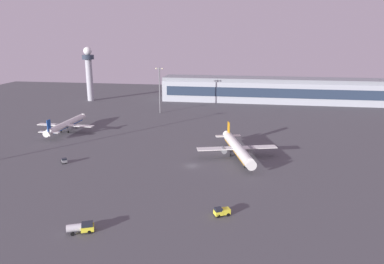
{
  "coord_description": "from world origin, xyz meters",
  "views": [
    {
      "loc": [
        19.97,
        -124.18,
        46.17
      ],
      "look_at": [
        -5.17,
        31.54,
        4.0
      ],
      "focal_mm": 34.92,
      "sensor_mm": 36.0,
      "label": 1
    }
  ],
  "objects_px": {
    "airplane_terminal_side": "(237,148)",
    "apron_light_west": "(160,87)",
    "fuel_truck": "(81,227)",
    "pushback_tug": "(64,161)",
    "maintenance_van": "(222,211)",
    "airplane_far_stand": "(66,125)",
    "control_tower": "(89,70)"
  },
  "relations": [
    {
      "from": "fuel_truck",
      "to": "maintenance_van",
      "type": "distance_m",
      "value": 35.09
    },
    {
      "from": "pushback_tug",
      "to": "apron_light_west",
      "type": "xyz_separation_m",
      "value": [
        13.33,
        91.22,
        14.13
      ]
    },
    {
      "from": "airplane_terminal_side",
      "to": "maintenance_van",
      "type": "distance_m",
      "value": 47.66
    },
    {
      "from": "fuel_truck",
      "to": "apron_light_west",
      "type": "distance_m",
      "value": 137.42
    },
    {
      "from": "fuel_truck",
      "to": "apron_light_west",
      "type": "height_order",
      "value": "apron_light_west"
    },
    {
      "from": "control_tower",
      "to": "maintenance_van",
      "type": "xyz_separation_m",
      "value": [
        104.64,
        -155.28,
        -20.13
      ]
    },
    {
      "from": "fuel_truck",
      "to": "pushback_tug",
      "type": "height_order",
      "value": "fuel_truck"
    },
    {
      "from": "control_tower",
      "to": "airplane_far_stand",
      "type": "xyz_separation_m",
      "value": [
        23.89,
        -82.4,
        -17.83
      ]
    },
    {
      "from": "pushback_tug",
      "to": "airplane_terminal_side",
      "type": "bearing_deg",
      "value": 158.24
    },
    {
      "from": "airplane_far_stand",
      "to": "maintenance_van",
      "type": "relative_size",
      "value": 7.82
    },
    {
      "from": "control_tower",
      "to": "fuel_truck",
      "type": "xyz_separation_m",
      "value": [
        72.38,
        -169.08,
        -19.94
      ]
    },
    {
      "from": "airplane_terminal_side",
      "to": "apron_light_west",
      "type": "distance_m",
      "value": 89.74
    },
    {
      "from": "airplane_terminal_side",
      "to": "apron_light_west",
      "type": "relative_size",
      "value": 1.45
    },
    {
      "from": "fuel_truck",
      "to": "maintenance_van",
      "type": "relative_size",
      "value": 1.45
    },
    {
      "from": "control_tower",
      "to": "fuel_truck",
      "type": "height_order",
      "value": "control_tower"
    },
    {
      "from": "control_tower",
      "to": "pushback_tug",
      "type": "height_order",
      "value": "control_tower"
    },
    {
      "from": "pushback_tug",
      "to": "apron_light_west",
      "type": "distance_m",
      "value": 93.27
    },
    {
      "from": "airplane_terminal_side",
      "to": "maintenance_van",
      "type": "relative_size",
      "value": 8.47
    },
    {
      "from": "airplane_far_stand",
      "to": "fuel_truck",
      "type": "height_order",
      "value": "airplane_far_stand"
    },
    {
      "from": "pushback_tug",
      "to": "fuel_truck",
      "type": "bearing_deg",
      "value": 84.94
    },
    {
      "from": "airplane_far_stand",
      "to": "apron_light_west",
      "type": "bearing_deg",
      "value": 56.1
    },
    {
      "from": "airplane_far_stand",
      "to": "maintenance_van",
      "type": "bearing_deg",
      "value": -41.25
    },
    {
      "from": "airplane_terminal_side",
      "to": "maintenance_van",
      "type": "bearing_deg",
      "value": 71.59
    },
    {
      "from": "airplane_terminal_side",
      "to": "airplane_far_stand",
      "type": "height_order",
      "value": "airplane_terminal_side"
    },
    {
      "from": "airplane_far_stand",
      "to": "apron_light_west",
      "type": "relative_size",
      "value": 1.34
    },
    {
      "from": "pushback_tug",
      "to": "maintenance_van",
      "type": "bearing_deg",
      "value": 115.9
    },
    {
      "from": "fuel_truck",
      "to": "pushback_tug",
      "type": "xyz_separation_m",
      "value": [
        -27.66,
        44.75,
        -0.3
      ]
    },
    {
      "from": "apron_light_west",
      "to": "fuel_truck",
      "type": "bearing_deg",
      "value": -83.98
    },
    {
      "from": "airplane_terminal_side",
      "to": "apron_light_west",
      "type": "xyz_separation_m",
      "value": [
        -48.52,
        74.63,
        11.36
      ]
    },
    {
      "from": "airplane_far_stand",
      "to": "apron_light_west",
      "type": "distance_m",
      "value": 61.11
    },
    {
      "from": "airplane_far_stand",
      "to": "apron_light_west",
      "type": "height_order",
      "value": "apron_light_west"
    },
    {
      "from": "pushback_tug",
      "to": "control_tower",
      "type": "bearing_deg",
      "value": -107.01
    }
  ]
}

